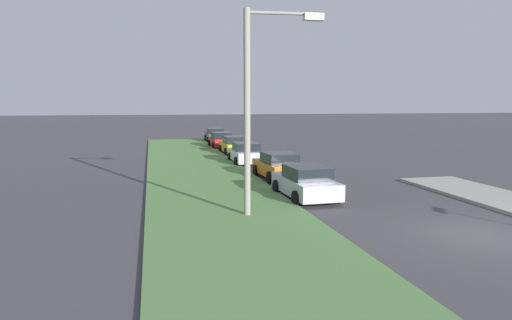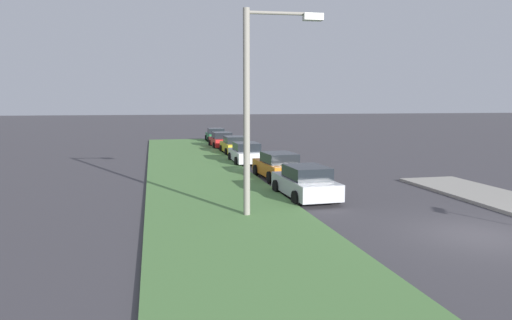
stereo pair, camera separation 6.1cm
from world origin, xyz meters
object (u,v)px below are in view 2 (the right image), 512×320
Objects in this scene: parked_car_silver at (305,183)px; parked_car_orange at (278,166)px; parked_car_red at (222,140)px; streetlight at (256,98)px; parked_car_green at (216,135)px; parked_car_yellow at (235,145)px; parked_car_white at (246,153)px.

parked_car_silver is 5.41m from parked_car_orange.
streetlight is (-26.53, 2.63, 3.67)m from parked_car_red.
parked_car_green is at bearing -4.21° from parked_car_red.
parked_car_silver is 18.22m from parked_car_yellow.
parked_car_silver is 0.58× the size of streetlight.
parked_car_yellow and parked_car_green have the same top height.
parked_car_red is (11.53, 0.02, 0.00)m from parked_car_white.
parked_car_white is at bearing -1.19° from parked_car_silver.
parked_car_red is (18.30, 0.47, 0.00)m from parked_car_orange.
parked_car_orange is (5.40, -0.25, 0.00)m from parked_car_silver.
streetlight is at bearing 175.88° from parked_car_green.
parked_car_yellow is at bearing -179.34° from parked_car_green.
parked_car_orange is 6.79m from parked_car_white.
parked_car_green is at bearing -0.82° from parked_car_yellow.
parked_car_yellow is (18.22, -0.05, 0.00)m from parked_car_silver.
parked_car_orange and parked_car_yellow have the same top height.
parked_car_white and parked_car_red have the same top height.
parked_car_green is (24.98, 0.12, 0.00)m from parked_car_orange.
parked_car_white is 0.57× the size of streetlight.
parked_car_silver and parked_car_green have the same top height.
parked_car_yellow is 0.99× the size of parked_car_red.
parked_car_silver and parked_car_white have the same top height.
parked_car_white is (6.77, 0.46, 0.00)m from parked_car_orange.
parked_car_red is at bearing 0.35° from parked_car_white.
parked_car_yellow is 21.56m from streetlight.
streetlight reaches higher than parked_car_white.
parked_car_orange is 1.01× the size of parked_car_red.
streetlight is at bearing 173.12° from parked_car_red.
parked_car_red is at bearing -5.66° from streetlight.
streetlight is (-2.83, 2.85, 3.67)m from parked_car_silver.
parked_car_orange is 1.02× the size of parked_car_white.
parked_car_white is 6.05m from parked_car_yellow.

